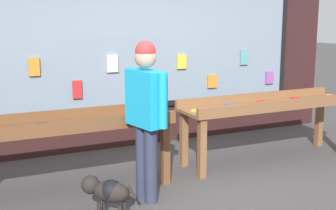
{
  "coord_description": "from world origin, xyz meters",
  "views": [
    {
      "loc": [
        -2.47,
        -4.25,
        2.04
      ],
      "look_at": [
        -0.19,
        0.65,
        0.95
      ],
      "focal_mm": 50.0,
      "sensor_mm": 36.0,
      "label": 1
    }
  ],
  "objects_px": {
    "person_browsing": "(146,108)",
    "small_dog": "(108,191)",
    "display_table_left": "(62,131)",
    "display_table_right": "(268,109)"
  },
  "relations": [
    {
      "from": "display_table_right",
      "to": "person_browsing",
      "type": "height_order",
      "value": "person_browsing"
    },
    {
      "from": "display_table_right",
      "to": "small_dog",
      "type": "relative_size",
      "value": 5.35
    },
    {
      "from": "display_table_left",
      "to": "person_browsing",
      "type": "bearing_deg",
      "value": -37.63
    },
    {
      "from": "person_browsing",
      "to": "display_table_right",
      "type": "bearing_deg",
      "value": -86.52
    },
    {
      "from": "person_browsing",
      "to": "small_dog",
      "type": "bearing_deg",
      "value": 103.14
    },
    {
      "from": "small_dog",
      "to": "display_table_left",
      "type": "bearing_deg",
      "value": -28.42
    },
    {
      "from": "small_dog",
      "to": "person_browsing",
      "type": "bearing_deg",
      "value": -108.74
    },
    {
      "from": "display_table_left",
      "to": "small_dog",
      "type": "relative_size",
      "value": 5.35
    },
    {
      "from": "display_table_left",
      "to": "small_dog",
      "type": "distance_m",
      "value": 1.0
    },
    {
      "from": "display_table_left",
      "to": "display_table_right",
      "type": "distance_m",
      "value": 2.83
    }
  ]
}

